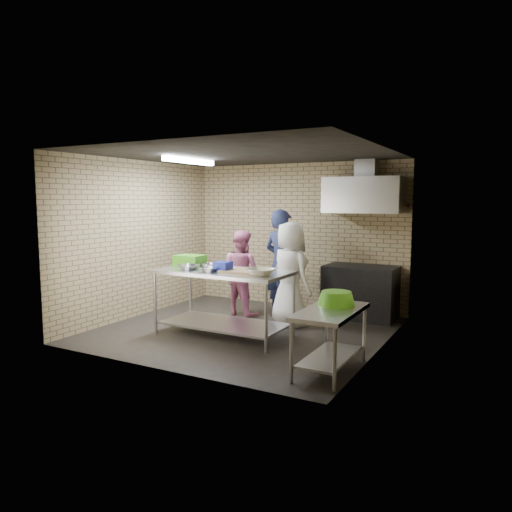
# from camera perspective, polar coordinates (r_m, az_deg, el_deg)

# --- Properties ---
(floor) EXTENTS (4.20, 4.20, 0.00)m
(floor) POSITION_cam_1_polar(r_m,az_deg,el_deg) (7.64, -1.39, -8.71)
(floor) COLOR black
(floor) RESTS_ON ground
(ceiling) EXTENTS (4.20, 4.20, 0.00)m
(ceiling) POSITION_cam_1_polar(r_m,az_deg,el_deg) (7.40, -1.45, 11.90)
(ceiling) COLOR black
(ceiling) RESTS_ON ground
(back_wall) EXTENTS (4.20, 0.06, 2.70)m
(back_wall) POSITION_cam_1_polar(r_m,az_deg,el_deg) (9.18, 4.83, 2.42)
(back_wall) COLOR tan
(back_wall) RESTS_ON ground
(front_wall) EXTENTS (4.20, 0.06, 2.70)m
(front_wall) POSITION_cam_1_polar(r_m,az_deg,el_deg) (5.76, -11.40, -0.20)
(front_wall) COLOR tan
(front_wall) RESTS_ON ground
(left_wall) EXTENTS (0.06, 4.00, 2.70)m
(left_wall) POSITION_cam_1_polar(r_m,az_deg,el_deg) (8.64, -13.59, 1.99)
(left_wall) COLOR tan
(left_wall) RESTS_ON ground
(right_wall) EXTENTS (0.06, 4.00, 2.70)m
(right_wall) POSITION_cam_1_polar(r_m,az_deg,el_deg) (6.61, 14.56, 0.58)
(right_wall) COLOR tan
(right_wall) RESTS_ON ground
(prep_table) EXTENTS (1.97, 0.99, 0.99)m
(prep_table) POSITION_cam_1_polar(r_m,az_deg,el_deg) (7.25, -3.79, -5.55)
(prep_table) COLOR silver
(prep_table) RESTS_ON floor
(side_counter) EXTENTS (0.60, 1.20, 0.75)m
(side_counter) POSITION_cam_1_polar(r_m,az_deg,el_deg) (5.84, 8.71, -9.82)
(side_counter) COLOR silver
(side_counter) RESTS_ON floor
(stove) EXTENTS (1.20, 0.70, 0.90)m
(stove) POSITION_cam_1_polar(r_m,az_deg,el_deg) (8.51, 12.18, -4.16)
(stove) COLOR black
(stove) RESTS_ON floor
(range_hood) EXTENTS (1.30, 0.60, 0.60)m
(range_hood) POSITION_cam_1_polar(r_m,az_deg,el_deg) (8.41, 12.56, 7.02)
(range_hood) COLOR silver
(range_hood) RESTS_ON back_wall
(hood_duct) EXTENTS (0.35, 0.30, 0.30)m
(hood_duct) POSITION_cam_1_polar(r_m,az_deg,el_deg) (8.57, 12.92, 10.01)
(hood_duct) COLOR #A5A8AD
(hood_duct) RESTS_ON back_wall
(wall_shelf) EXTENTS (0.80, 0.20, 0.04)m
(wall_shelf) POSITION_cam_1_polar(r_m,az_deg,el_deg) (8.52, 14.83, 5.74)
(wall_shelf) COLOR #3F2B19
(wall_shelf) RESTS_ON back_wall
(fluorescent_fixture) EXTENTS (0.10, 1.25, 0.08)m
(fluorescent_fixture) POSITION_cam_1_polar(r_m,az_deg,el_deg) (7.94, -7.83, 11.05)
(fluorescent_fixture) COLOR white
(fluorescent_fixture) RESTS_ON ceiling
(green_crate) EXTENTS (0.44, 0.33, 0.18)m
(green_crate) POSITION_cam_1_polar(r_m,az_deg,el_deg) (7.64, -7.79, -0.55)
(green_crate) COLOR #45A51E
(green_crate) RESTS_ON prep_table
(blue_tub) EXTENTS (0.22, 0.22, 0.14)m
(blue_tub) POSITION_cam_1_polar(r_m,az_deg,el_deg) (7.04, -3.92, -1.25)
(blue_tub) COLOR #1727AD
(blue_tub) RESTS_ON prep_table
(cutting_board) EXTENTS (0.60, 0.46, 0.03)m
(cutting_board) POSITION_cam_1_polar(r_m,az_deg,el_deg) (6.96, -1.48, -1.78)
(cutting_board) COLOR tan
(cutting_board) RESTS_ON prep_table
(mixing_bowl_a) EXTENTS (0.32, 0.32, 0.08)m
(mixing_bowl_a) POSITION_cam_1_polar(r_m,az_deg,el_deg) (7.27, -8.00, -1.31)
(mixing_bowl_a) COLOR silver
(mixing_bowl_a) RESTS_ON prep_table
(mixing_bowl_b) EXTENTS (0.24, 0.24, 0.07)m
(mixing_bowl_b) POSITION_cam_1_polar(r_m,az_deg,el_deg) (7.36, -5.59, -1.19)
(mixing_bowl_b) COLOR #B9BAC0
(mixing_bowl_b) RESTS_ON prep_table
(mixing_bowl_c) EXTENTS (0.30, 0.30, 0.07)m
(mixing_bowl_c) POSITION_cam_1_polar(r_m,az_deg,el_deg) (7.03, -5.47, -1.58)
(mixing_bowl_c) COLOR #B4B7BB
(mixing_bowl_c) RESTS_ON prep_table
(ceramic_bowl) EXTENTS (0.39, 0.39, 0.09)m
(ceramic_bowl) POSITION_cam_1_polar(r_m,az_deg,el_deg) (6.68, 0.56, -1.88)
(ceramic_bowl) COLOR #C0BA9A
(ceramic_bowl) RESTS_ON prep_table
(green_basin) EXTENTS (0.46, 0.46, 0.17)m
(green_basin) POSITION_cam_1_polar(r_m,az_deg,el_deg) (5.97, 9.43, -4.93)
(green_basin) COLOR #59C626
(green_basin) RESTS_ON side_counter
(bottle_red) EXTENTS (0.07, 0.07, 0.18)m
(bottle_red) POSITION_cam_1_polar(r_m,az_deg,el_deg) (8.58, 13.22, 6.52)
(bottle_red) COLOR #B22619
(bottle_red) RESTS_ON wall_shelf
(bottle_green) EXTENTS (0.06, 0.06, 0.15)m
(bottle_green) POSITION_cam_1_polar(r_m,az_deg,el_deg) (8.48, 15.84, 6.34)
(bottle_green) COLOR green
(bottle_green) RESTS_ON wall_shelf
(man_navy) EXTENTS (0.78, 0.62, 1.86)m
(man_navy) POSITION_cam_1_polar(r_m,az_deg,el_deg) (8.26, 3.00, -0.95)
(man_navy) COLOR #161B37
(man_navy) RESTS_ON floor
(woman_pink) EXTENTS (0.81, 0.68, 1.50)m
(woman_pink) POSITION_cam_1_polar(r_m,az_deg,el_deg) (8.52, -1.76, -1.97)
(woman_pink) COLOR pink
(woman_pink) RESTS_ON floor
(woman_white) EXTENTS (0.97, 0.85, 1.67)m
(woman_white) POSITION_cam_1_polar(r_m,az_deg,el_deg) (7.79, 4.06, -2.13)
(woman_white) COLOR white
(woman_white) RESTS_ON floor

